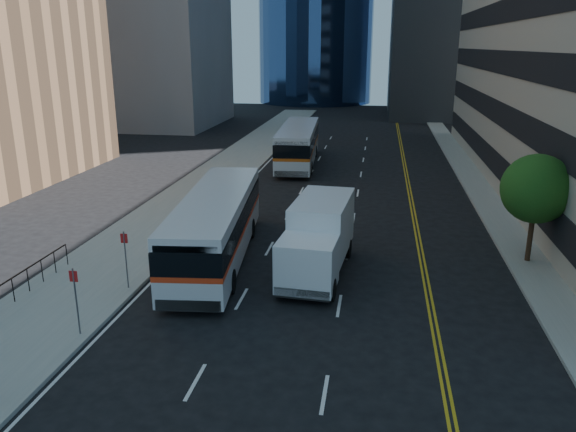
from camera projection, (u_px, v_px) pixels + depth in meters
The scene contains 7 objects.
ground at pixel (322, 329), 20.55m from camera, with size 160.00×160.00×0.00m, color black.
sidewalk_west at pixel (225, 171), 45.73m from camera, with size 5.00×90.00×0.15m, color gray.
sidewalk_east at pixel (473, 180), 42.76m from camera, with size 2.00×90.00×0.15m, color gray.
street_tree at pixel (537, 189), 25.67m from camera, with size 3.20×3.20×5.10m.
bus_front at pixel (216, 225), 26.65m from camera, with size 4.00×12.72×3.22m.
bus_rear at pixel (298, 144), 48.15m from camera, with size 3.58×13.05×3.33m.
box_truck at pixel (318, 237), 25.04m from camera, with size 2.86×7.00×3.28m.
Camera 1 is at (1.72, -18.40, 9.96)m, focal length 35.00 mm.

